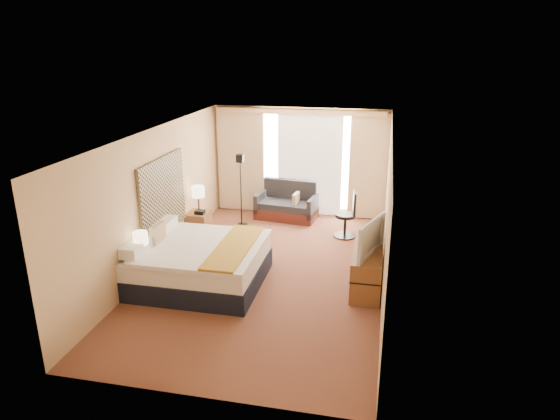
% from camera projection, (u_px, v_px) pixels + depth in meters
% --- Properties ---
extents(floor, '(4.20, 7.00, 0.02)m').
position_uv_depth(floor, '(267.00, 272.00, 9.26)').
color(floor, '#56181C').
rests_on(floor, ground).
extents(ceiling, '(4.20, 7.00, 0.02)m').
position_uv_depth(ceiling, '(266.00, 133.00, 8.42)').
color(ceiling, white).
rests_on(ceiling, wall_back).
extents(wall_back, '(4.20, 0.02, 2.60)m').
position_uv_depth(wall_back, '(300.00, 161.00, 12.08)').
color(wall_back, '#DBC085').
rests_on(wall_back, ground).
extents(wall_front, '(4.20, 0.02, 2.60)m').
position_uv_depth(wall_front, '(194.00, 302.00, 5.60)').
color(wall_front, '#DBC085').
rests_on(wall_front, ground).
extents(wall_left, '(0.02, 7.00, 2.60)m').
position_uv_depth(wall_left, '(156.00, 198.00, 9.26)').
color(wall_left, '#DBC085').
rests_on(wall_left, ground).
extents(wall_right, '(0.02, 7.00, 2.60)m').
position_uv_depth(wall_right, '(387.00, 214.00, 8.43)').
color(wall_right, '#DBC085').
rests_on(wall_right, ground).
extents(headboard, '(0.06, 1.85, 1.50)m').
position_uv_depth(headboard, '(163.00, 196.00, 9.44)').
color(headboard, black).
rests_on(headboard, wall_left).
extents(nightstand_left, '(0.45, 0.52, 0.55)m').
position_uv_depth(nightstand_left, '(147.00, 274.00, 8.57)').
color(nightstand_left, brown).
rests_on(nightstand_left, floor).
extents(nightstand_right, '(0.45, 0.52, 0.55)m').
position_uv_depth(nightstand_right, '(199.00, 224.00, 10.88)').
color(nightstand_right, brown).
rests_on(nightstand_right, floor).
extents(media_dresser, '(0.50, 1.80, 0.70)m').
position_uv_depth(media_dresser, '(368.00, 264.00, 8.79)').
color(media_dresser, brown).
rests_on(media_dresser, floor).
extents(window, '(2.30, 0.02, 2.30)m').
position_uv_depth(window, '(310.00, 161.00, 12.00)').
color(window, white).
rests_on(window, wall_back).
extents(curtains, '(4.12, 0.19, 2.56)m').
position_uv_depth(curtains, '(299.00, 158.00, 11.94)').
color(curtains, beige).
rests_on(curtains, floor).
extents(bed, '(2.16, 1.98, 1.05)m').
position_uv_depth(bed, '(199.00, 263.00, 8.74)').
color(bed, black).
rests_on(bed, floor).
extents(loveseat, '(1.50, 0.92, 0.89)m').
position_uv_depth(loveseat, '(287.00, 206.00, 12.03)').
color(loveseat, '#4E1E16').
rests_on(loveseat, floor).
extents(floor_lamp, '(0.21, 0.21, 1.68)m').
position_uv_depth(floor_lamp, '(241.00, 176.00, 11.23)').
color(floor_lamp, black).
rests_on(floor_lamp, floor).
extents(desk_chair, '(0.49, 0.49, 1.02)m').
position_uv_depth(desk_chair, '(348.00, 217.00, 10.81)').
color(desk_chair, black).
rests_on(desk_chair, floor).
extents(lamp_left, '(0.25, 0.25, 0.52)m').
position_uv_depth(lamp_left, '(140.00, 239.00, 8.29)').
color(lamp_left, black).
rests_on(lamp_left, nightstand_left).
extents(lamp_right, '(0.27, 0.27, 0.58)m').
position_uv_depth(lamp_right, '(198.00, 192.00, 10.69)').
color(lamp_right, black).
rests_on(lamp_right, nightstand_right).
extents(tissue_box, '(0.16, 0.16, 0.12)m').
position_uv_depth(tissue_box, '(148.00, 258.00, 8.40)').
color(tissue_box, '#92B0E1').
rests_on(tissue_box, nightstand_left).
extents(telephone, '(0.20, 0.16, 0.08)m').
position_uv_depth(telephone, '(200.00, 212.00, 10.70)').
color(telephone, black).
rests_on(telephone, nightstand_right).
extents(television, '(0.49, 1.04, 0.61)m').
position_uv_depth(television, '(366.00, 236.00, 8.26)').
color(television, black).
rests_on(television, media_dresser).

